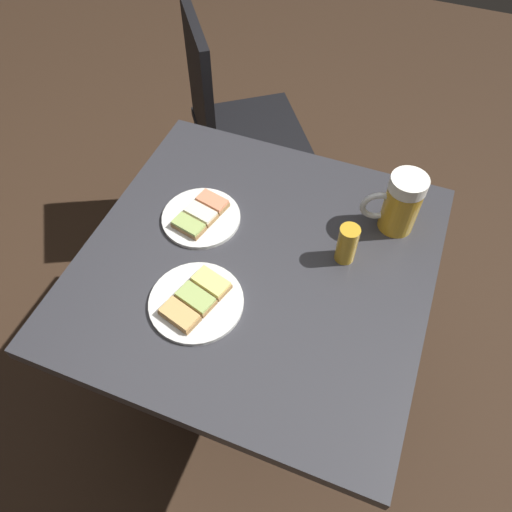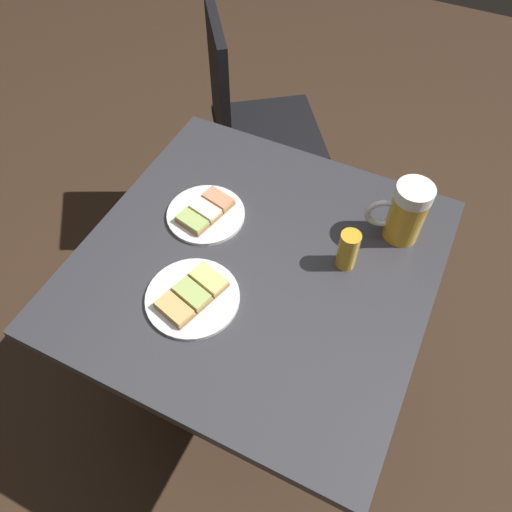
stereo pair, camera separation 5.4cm
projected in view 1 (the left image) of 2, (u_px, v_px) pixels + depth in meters
The scene contains 7 objects.
ground_plane at pixel (256, 385), 1.74m from camera, with size 6.00×6.00×0.00m, color #382619.
cafe_table at pixel (256, 296), 1.26m from camera, with size 0.79×0.79×0.74m.
plate_near at pixel (196, 301), 1.06m from camera, with size 0.21×0.21×0.03m.
plate_far at pixel (201, 216), 1.21m from camera, with size 0.19×0.19×0.03m.
beer_mug at pixel (400, 203), 1.14m from camera, with size 0.09×0.14×0.16m.
beer_glass_small at pixel (347, 244), 1.11m from camera, with size 0.05×0.05×0.10m, color gold.
cafe_chair at pixel (232, 122), 1.79m from camera, with size 0.53×0.53×0.91m.
Camera 1 is at (0.62, 0.24, 1.66)m, focal length 34.67 mm.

